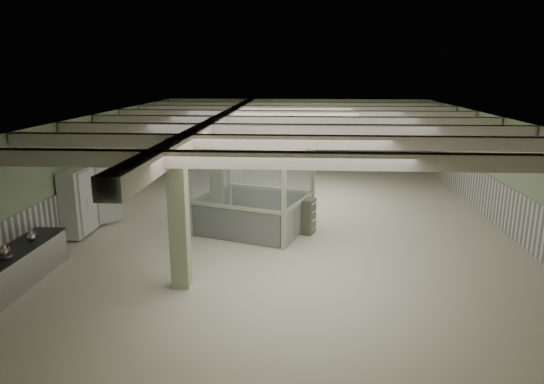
{
  "coord_description": "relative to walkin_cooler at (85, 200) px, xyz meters",
  "views": [
    {
      "loc": [
        0.4,
        -16.72,
        5.1
      ],
      "look_at": [
        -0.59,
        -1.62,
        1.3
      ],
      "focal_mm": 32.0,
      "sensor_mm": 36.0,
      "label": 1
    }
  ],
  "objects": [
    {
      "name": "veg_colander",
      "position": [
        0.17,
        -4.61,
        -0.05
      ],
      "size": [
        0.46,
        0.46,
        0.18
      ],
      "primitive_type": null,
      "rotation": [
        0.0,
        0.0,
        0.19
      ],
      "color": "#3B3C40",
      "rests_on": "prep_counter"
    },
    {
      "name": "pitcher_near",
      "position": [
        0.21,
        -3.54,
        0.01
      ],
      "size": [
        0.22,
        0.25,
        0.3
      ],
      "primitive_type": null,
      "rotation": [
        0.0,
        0.0,
        -0.08
      ],
      "color": "#B4B4B9",
      "rests_on": "prep_counter"
    },
    {
      "name": "beam_b",
      "position": [
        6.62,
        -2.93,
        2.38
      ],
      "size": [
        13.9,
        0.35,
        0.32
      ],
      "primitive_type": "cube",
      "color": "beige",
      "rests_on": "ceiling"
    },
    {
      "name": "walkin_cooler",
      "position": [
        0.0,
        0.0,
        0.0
      ],
      "size": [
        1.01,
        2.27,
        2.08
      ],
      "color": "silver",
      "rests_on": "floor"
    },
    {
      "name": "ceiling",
      "position": [
        6.62,
        2.07,
        2.56
      ],
      "size": [
        14.0,
        20.0,
        0.02
      ],
      "primitive_type": "cube",
      "color": "white",
      "rests_on": "wall_back"
    },
    {
      "name": "beam_e",
      "position": [
        6.62,
        4.57,
        2.38
      ],
      "size": [
        13.9,
        0.35,
        0.32
      ],
      "primitive_type": "cube",
      "color": "beige",
      "rests_on": "ceiling"
    },
    {
      "name": "wall_left",
      "position": [
        -0.38,
        2.07,
        0.76
      ],
      "size": [
        0.02,
        20.0,
        3.6
      ],
      "primitive_type": "cube",
      "color": "#97AC8A",
      "rests_on": "floor"
    },
    {
      "name": "wall_back",
      "position": [
        6.62,
        12.07,
        0.76
      ],
      "size": [
        14.0,
        0.02,
        3.6
      ],
      "primitive_type": "cube",
      "color": "#97AC8A",
      "rests_on": "floor"
    },
    {
      "name": "filing_cabinet",
      "position": [
        7.2,
        0.23,
        -0.47
      ],
      "size": [
        0.52,
        0.62,
        1.14
      ],
      "primitive_type": "cube",
      "rotation": [
        0.0,
        0.0,
        -0.34
      ],
      "color": "#5C5F4F",
      "rests_on": "floor"
    },
    {
      "name": "wainscot_left",
      "position": [
        -0.35,
        2.07,
        -0.29
      ],
      "size": [
        0.05,
        19.9,
        1.5
      ],
      "primitive_type": "cube",
      "color": "silver",
      "rests_on": "floor"
    },
    {
      "name": "pendant_back",
      "position": [
        7.12,
        7.57,
        2.01
      ],
      "size": [
        0.44,
        0.44,
        0.22
      ],
      "primitive_type": "cone",
      "rotation": [
        3.14,
        0.0,
        0.0
      ],
      "color": "#2A382A",
      "rests_on": "ceiling"
    },
    {
      "name": "column_c",
      "position": [
        4.12,
        6.07,
        0.76
      ],
      "size": [
        0.42,
        0.42,
        3.6
      ],
      "primitive_type": "cube",
      "color": "#9EAF8C",
      "rests_on": "floor"
    },
    {
      "name": "beam_f",
      "position": [
        6.62,
        7.07,
        2.38
      ],
      "size": [
        13.9,
        0.35,
        0.32
      ],
      "primitive_type": "cube",
      "color": "beige",
      "rests_on": "ceiling"
    },
    {
      "name": "pendant_front",
      "position": [
        7.12,
        -2.93,
        2.01
      ],
      "size": [
        0.44,
        0.44,
        0.22
      ],
      "primitive_type": "cone",
      "rotation": [
        3.14,
        0.0,
        0.0
      ],
      "color": "#2A382A",
      "rests_on": "ceiling"
    },
    {
      "name": "pendant_mid",
      "position": [
        7.12,
        2.57,
        2.01
      ],
      "size": [
        0.44,
        0.44,
        0.22
      ],
      "primitive_type": "cone",
      "rotation": [
        3.14,
        0.0,
        0.0
      ],
      "color": "#2A382A",
      "rests_on": "ceiling"
    },
    {
      "name": "wall_right",
      "position": [
        13.62,
        2.07,
        0.76
      ],
      "size": [
        0.02,
        20.0,
        3.6
      ],
      "primitive_type": "cube",
      "color": "#97AC8A",
      "rests_on": "floor"
    },
    {
      "name": "beam_c",
      "position": [
        6.62,
        -0.43,
        2.38
      ],
      "size": [
        13.9,
        0.35,
        0.32
      ],
      "primitive_type": "cube",
      "color": "beige",
      "rests_on": "ceiling"
    },
    {
      "name": "beam_a",
      "position": [
        6.62,
        -5.43,
        2.38
      ],
      "size": [
        13.9,
        0.35,
        0.32
      ],
      "primitive_type": "cube",
      "color": "beige",
      "rests_on": "ceiling"
    },
    {
      "name": "girder",
      "position": [
        4.12,
        2.07,
        2.34
      ],
      "size": [
        0.45,
        19.9,
        0.4
      ],
      "primitive_type": "cube",
      "color": "beige",
      "rests_on": "ceiling"
    },
    {
      "name": "column_a",
      "position": [
        4.12,
        -3.93,
        0.76
      ],
      "size": [
        0.42,
        0.42,
        3.6
      ],
      "primitive_type": "cube",
      "color": "#9EAF8C",
      "rests_on": "floor"
    },
    {
      "name": "floor",
      "position": [
        6.62,
        2.07,
        -1.04
      ],
      "size": [
        20.0,
        20.0,
        0.0
      ],
      "primitive_type": "plane",
      "color": "silver",
      "rests_on": "ground"
    },
    {
      "name": "wainscot_right",
      "position": [
        13.6,
        2.07,
        -0.29
      ],
      "size": [
        0.05,
        19.9,
        1.5
      ],
      "primitive_type": "cube",
      "color": "silver",
      "rests_on": "floor"
    },
    {
      "name": "column_b",
      "position": [
        4.12,
        1.07,
        0.76
      ],
      "size": [
        0.42,
        0.42,
        3.6
      ],
      "primitive_type": "cube",
      "color": "#9EAF8C",
      "rests_on": "floor"
    },
    {
      "name": "pitcher_far",
      "position": [
        0.17,
        -4.59,
        0.01
      ],
      "size": [
        0.21,
        0.24,
        0.31
      ],
      "primitive_type": null,
      "rotation": [
        0.0,
        0.0,
        -0.0
      ],
      "color": "#B4B4B9",
      "rests_on": "prep_counter"
    },
    {
      "name": "beam_d",
      "position": [
        6.62,
        2.07,
        2.38
      ],
      "size": [
        13.9,
        0.35,
        0.32
      ],
      "primitive_type": "cube",
      "color": "beige",
      "rests_on": "ceiling"
    },
    {
      "name": "wall_front",
      "position": [
        6.62,
        -7.93,
        0.76
      ],
      "size": [
        14.0,
        0.02,
        3.6
      ],
      "primitive_type": "cube",
      "color": "#97AC8A",
      "rests_on": "floor"
    },
    {
      "name": "wainscot_back",
      "position": [
        6.62,
        12.04,
        -0.29
      ],
      "size": [
        13.9,
        0.05,
        1.5
      ],
      "primitive_type": "cube",
      "color": "silver",
      "rests_on": "floor"
    },
    {
      "name": "column_d",
      "position": [
        4.12,
        10.07,
        0.76
      ],
      "size": [
        0.42,
        0.42,
        3.6
      ],
      "primitive_type": "cube",
      "color": "#9EAF8C",
      "rests_on": "floor"
    },
    {
      "name": "guard_booth",
      "position": [
        5.42,
        0.48,
        0.8
      ],
      "size": [
        4.17,
        3.84,
        2.75
      ],
      "rotation": [
        0.0,
        0.0,
        -0.33
      ],
      "color": "#A8BC96",
      "rests_on": "floor"
    },
    {
      "name": "beam_g",
      "position": [
        6.62,
        9.57,
        2.38
      ],
      "size": [
        13.9,
        0.35,
        0.32
      ],
      "primitive_type": "cube",
      "color": "beige",
      "rests_on": "ceiling"
    }
  ]
}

